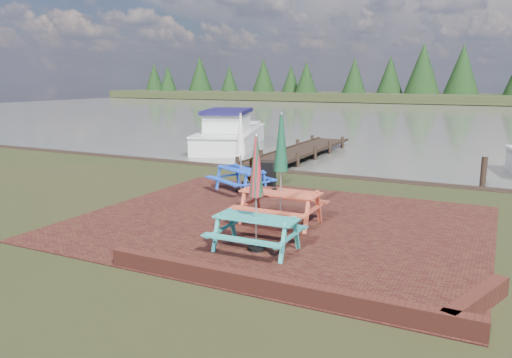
{
  "coord_description": "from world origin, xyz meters",
  "views": [
    {
      "loc": [
        4.43,
        -9.02,
        3.24
      ],
      "look_at": [
        -0.51,
        0.92,
        1.0
      ],
      "focal_mm": 35.0,
      "sensor_mm": 36.0,
      "label": 1
    }
  ],
  "objects": [
    {
      "name": "paving",
      "position": [
        0.0,
        1.0,
        0.01
      ],
      "size": [
        9.0,
        7.5,
        0.02
      ],
      "primitive_type": "cube",
      "color": "#361211",
      "rests_on": "ground"
    },
    {
      "name": "picnic_table_blue",
      "position": [
        -2.25,
        3.44,
        0.79
      ],
      "size": [
        2.12,
        2.05,
        2.26
      ],
      "rotation": [
        0.0,
        0.0,
        -0.49
      ],
      "color": "blue",
      "rests_on": "ground"
    },
    {
      "name": "chalkboard",
      "position": [
        -1.84,
        4.3,
        0.42
      ],
      "size": [
        0.53,
        0.62,
        0.8
      ],
      "rotation": [
        0.0,
        0.0,
        0.33
      ],
      "color": "black",
      "rests_on": "ground"
    },
    {
      "name": "far_treeline",
      "position": [
        0.0,
        66.0,
        3.28
      ],
      "size": [
        120.0,
        10.0,
        8.1
      ],
      "color": "black",
      "rests_on": "ground"
    },
    {
      "name": "ground",
      "position": [
        0.0,
        0.0,
        0.0
      ],
      "size": [
        120.0,
        120.0,
        0.0
      ],
      "primitive_type": "plane",
      "color": "black",
      "rests_on": "ground"
    },
    {
      "name": "brick_wall",
      "position": [
        2.15,
        -2.42,
        0.15
      ],
      "size": [
        6.21,
        1.79,
        0.3
      ],
      "color": "#4C1E16",
      "rests_on": "ground"
    },
    {
      "name": "water",
      "position": [
        0.0,
        37.0,
        0.0
      ],
      "size": [
        120.0,
        60.0,
        0.02
      ],
      "primitive_type": "cube",
      "color": "#49483F",
      "rests_on": "ground"
    },
    {
      "name": "jetty",
      "position": [
        -3.5,
        11.28,
        0.11
      ],
      "size": [
        1.76,
        9.08,
        1.0
      ],
      "color": "black",
      "rests_on": "ground"
    },
    {
      "name": "picnic_table_red",
      "position": [
        0.07,
        1.0,
        0.87
      ],
      "size": [
        1.8,
        1.6,
        2.49
      ],
      "rotation": [
        0.0,
        0.0,
        -0.0
      ],
      "color": "#BD4930",
      "rests_on": "ground"
    },
    {
      "name": "picnic_table_teal",
      "position": [
        0.39,
        -0.88,
        0.77
      ],
      "size": [
        1.61,
        1.43,
        2.21
      ],
      "rotation": [
        0.0,
        0.0,
        0.01
      ],
      "color": "teal",
      "rests_on": "ground"
    },
    {
      "name": "person",
      "position": [
        -2.22,
        4.25,
        0.92
      ],
      "size": [
        0.72,
        0.52,
        1.85
      ],
      "primitive_type": "imported",
      "rotation": [
        0.0,
        0.0,
        3.26
      ],
      "color": "gray",
      "rests_on": "ground"
    },
    {
      "name": "boat_jetty",
      "position": [
        -7.87,
        12.81,
        0.44
      ],
      "size": [
        4.78,
        7.85,
        2.15
      ],
      "rotation": [
        0.0,
        0.0,
        0.33
      ],
      "color": "silver",
      "rests_on": "ground"
    }
  ]
}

